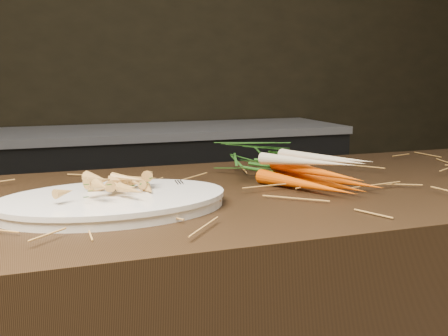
% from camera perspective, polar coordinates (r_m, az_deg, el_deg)
% --- Properties ---
extents(back_counter, '(1.82, 0.62, 0.84)m').
position_cam_1_polar(back_counter, '(3.11, -4.81, -3.52)').
color(back_counter, black).
rests_on(back_counter, ground).
extents(straw_bedding, '(1.40, 0.60, 0.02)m').
position_cam_1_polar(straw_bedding, '(1.18, 4.99, -1.60)').
color(straw_bedding, '#A56D2E').
rests_on(straw_bedding, main_counter).
extents(root_veg_bunch, '(0.28, 0.46, 0.08)m').
position_cam_1_polar(root_veg_bunch, '(1.26, 4.99, 0.63)').
color(root_veg_bunch, '#EC5605').
rests_on(root_veg_bunch, main_counter).
extents(serving_platter, '(0.42, 0.29, 0.02)m').
position_cam_1_polar(serving_platter, '(1.01, -11.15, -3.58)').
color(serving_platter, white).
rests_on(serving_platter, main_counter).
extents(roasted_veg_heap, '(0.21, 0.16, 0.04)m').
position_cam_1_polar(roasted_veg_heap, '(1.00, -11.22, -1.74)').
color(roasted_veg_heap, '#A4713B').
rests_on(roasted_veg_heap, serving_platter).
extents(serving_fork, '(0.03, 0.15, 0.00)m').
position_cam_1_polar(serving_fork, '(1.03, -3.16, -2.42)').
color(serving_fork, silver).
rests_on(serving_fork, serving_platter).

